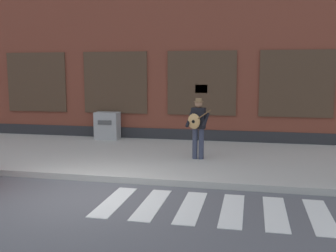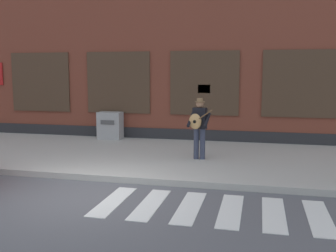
% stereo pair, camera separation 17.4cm
% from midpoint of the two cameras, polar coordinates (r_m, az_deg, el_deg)
% --- Properties ---
extents(ground_plane, '(160.00, 160.00, 0.00)m').
position_cam_midpoint_polar(ground_plane, '(8.78, -11.11, -9.73)').
color(ground_plane, '#56565B').
extents(sidewalk, '(28.00, 5.45, 0.16)m').
position_cam_midpoint_polar(sidewalk, '(12.14, -3.88, -4.32)').
color(sidewalk, '#ADAAA3').
rests_on(sidewalk, ground).
extents(building_backdrop, '(28.00, 4.06, 9.34)m').
position_cam_midpoint_polar(building_backdrop, '(16.56, 0.93, 14.89)').
color(building_backdrop, brown).
rests_on(building_backdrop, ground).
extents(crosswalk, '(5.20, 1.90, 0.01)m').
position_cam_midpoint_polar(crosswalk, '(7.78, 9.72, -11.99)').
color(crosswalk, silver).
rests_on(crosswalk, ground).
extents(busker, '(0.72, 0.58, 1.74)m').
position_cam_midpoint_polar(busker, '(11.15, 4.96, 0.17)').
color(busker, '#33384C').
rests_on(busker, sidewalk).
extents(utility_box, '(0.88, 0.54, 1.00)m').
position_cam_midpoint_polar(utility_box, '(14.74, -8.05, 0.07)').
color(utility_box, '#9E9E9E').
rests_on(utility_box, sidewalk).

